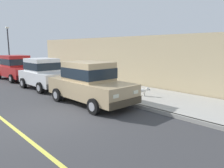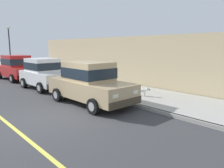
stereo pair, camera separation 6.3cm
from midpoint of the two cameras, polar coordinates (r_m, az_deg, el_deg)
The scene contains 10 objects.
ground_plane at distance 8.53m, azimuth -14.29°, elevation -8.25°, with size 80.00×80.00×0.00m, color #38383A.
curb at distance 10.32m, azimuth 1.59°, elevation -4.38°, with size 0.16×64.00×0.14m, color gray.
sidewalk at distance 11.61m, azimuth 8.03°, elevation -2.87°, with size 3.60×64.00×0.14m, color #A8A59E.
lane_centre_line at distance 7.96m, azimuth -24.66°, elevation -10.16°, with size 0.12×57.60×0.01m, color #E0D64C.
car_tan_sedan at distance 9.95m, azimuth -5.78°, elevation 0.41°, with size 2.08×4.62×1.92m.
car_white_hatchback at distance 14.16m, azimuth -17.39°, elevation 2.78°, with size 2.04×3.85×1.88m.
car_red_sedan at distance 18.78m, azimuth -23.70°, elevation 4.06°, with size 2.15×4.66×1.92m.
dog_white at distance 11.00m, azimuth 8.38°, elevation -1.68°, with size 0.38×0.71×0.49m.
street_lamp at distance 24.52m, azimuth -25.31°, elevation 9.62°, with size 0.36×0.36×4.42m.
building_facade at distance 15.91m, azimuth 0.79°, elevation 6.33°, with size 0.50×20.00×3.26m, color tan.
Camera 2 is at (-3.71, -7.24, 2.60)m, focal length 34.75 mm.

